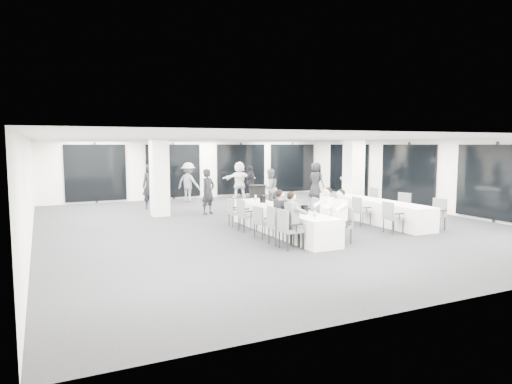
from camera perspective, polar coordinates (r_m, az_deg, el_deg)
room at (r=16.28m, az=2.51°, el=1.68°), size 14.04×16.04×2.84m
column_left at (r=16.94m, az=-11.98°, el=1.77°), size 0.60×0.60×2.80m
column_right at (r=17.97m, az=12.07°, el=2.00°), size 0.60×0.60×2.80m
banquet_table_main at (r=13.44m, az=3.14°, el=-3.58°), size 0.90×5.00×0.75m
banquet_table_side at (r=15.95m, az=14.26°, el=-2.24°), size 0.90×5.00×0.75m
cocktail_table at (r=18.10m, az=0.20°, el=-0.68°), size 0.72×0.72×1.00m
chair_main_left_near at (r=11.37m, az=4.01°, el=-4.34°), size 0.51×0.58×1.01m
chair_main_left_second at (r=11.89m, az=2.59°, el=-3.89°), size 0.52×0.58×1.00m
chair_main_left_mid at (r=12.71m, az=0.70°, el=-3.52°), size 0.53×0.56×0.89m
chair_main_left_fourth at (r=13.69m, az=-1.38°, el=-2.65°), size 0.49×0.55×0.97m
chair_main_left_far at (r=14.50m, az=-2.77°, el=-2.35°), size 0.49×0.53×0.89m
chair_main_right_near at (r=12.29m, az=10.77°, el=-3.83°), size 0.53×0.57×0.94m
chair_main_right_second at (r=12.76m, az=9.19°, el=-3.55°), size 0.50×0.54×0.89m
chair_main_right_mid at (r=13.57m, az=6.88°, el=-2.61°), size 0.61×0.65×1.03m
chair_main_right_fourth at (r=14.39m, az=4.77°, el=-2.45°), size 0.54×0.56×0.88m
chair_main_right_far at (r=15.07m, az=3.31°, el=-1.73°), size 0.56×0.61×1.02m
chair_side_left_near at (r=13.98m, az=16.56°, el=-2.81°), size 0.48×0.53×0.93m
chair_side_left_mid at (r=15.09m, az=12.86°, el=-2.10°), size 0.48×0.53×0.92m
chair_side_left_far at (r=16.13m, az=9.95°, el=-1.40°), size 0.51×0.57×0.98m
chair_side_right_near at (r=15.03m, az=21.69°, el=-2.33°), size 0.56×0.59×0.95m
chair_side_right_mid at (r=16.08m, az=17.76°, el=-1.63°), size 0.58×0.62×0.98m
chair_side_right_far at (r=17.29m, az=14.11°, el=-0.94°), size 0.58×0.62×1.01m
seated_guest_a at (r=11.41m, az=4.76°, el=-3.08°), size 0.50×0.38×1.44m
seated_guest_b at (r=11.92m, az=3.33°, el=-2.68°), size 0.50×0.38×1.44m
seated_guest_c at (r=12.14m, az=10.20°, el=-2.61°), size 0.50×0.38×1.44m
seated_guest_d at (r=12.62m, az=8.64°, el=-2.25°), size 0.50×0.38×1.44m
standing_guest_a at (r=17.11m, az=-6.02°, el=0.42°), size 0.88×0.82×1.92m
standing_guest_b at (r=18.79m, az=1.74°, el=0.80°), size 0.99×0.76×1.82m
standing_guest_c at (r=20.89m, az=-8.44°, el=1.53°), size 1.32×1.43×2.01m
standing_guest_d at (r=21.55m, az=-0.68°, el=1.51°), size 1.21×1.19×1.85m
standing_guest_e at (r=21.98m, az=7.50°, el=1.73°), size 0.87×1.10×1.99m
standing_guest_f at (r=22.23m, az=-2.09°, el=1.85°), size 1.96×1.19×2.00m
standing_guest_g at (r=18.96m, az=-13.06°, el=1.06°), size 0.82×0.70×2.06m
standing_guest_h at (r=21.48m, az=11.65°, el=1.77°), size 1.20×1.15×2.14m
ice_bucket_near at (r=12.36m, az=6.08°, el=-2.13°), size 0.21×0.21×0.24m
ice_bucket_far at (r=14.59m, az=0.85°, el=-0.88°), size 0.20×0.20×0.23m
water_bottle_a at (r=11.52m, az=7.39°, el=-2.83°), size 0.07×0.07×0.21m
water_bottle_b at (r=13.86m, az=3.17°, el=-1.32°), size 0.06×0.06×0.19m
water_bottle_c at (r=14.97m, az=-0.04°, el=-0.75°), size 0.06×0.06×0.20m
plate_a at (r=12.15m, az=5.36°, el=-2.78°), size 0.21×0.21×0.03m
plate_b at (r=12.17m, az=7.22°, el=-2.79°), size 0.19×0.19×0.03m
plate_c at (r=12.89m, az=4.16°, el=-2.26°), size 0.22×0.22×0.03m
wine_glass at (r=11.54m, az=9.13°, el=-2.64°), size 0.07×0.07×0.19m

